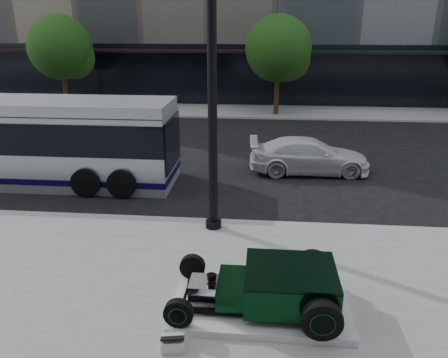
# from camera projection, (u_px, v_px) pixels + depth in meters

# --- Properties ---
(ground) EXTENTS (120.00, 120.00, 0.00)m
(ground) POSITION_uv_depth(u_px,v_px,m) (252.00, 197.00, 14.27)
(ground) COLOR black
(ground) RESTS_ON ground
(sidewalk_far) EXTENTS (70.00, 4.00, 0.12)m
(sidewalk_far) POSITION_uv_depth(u_px,v_px,m) (259.00, 111.00, 27.35)
(sidewalk_far) COLOR gray
(sidewalk_far) RESTS_ON ground
(street_trees) EXTENTS (29.80, 3.80, 5.70)m
(street_trees) POSITION_uv_depth(u_px,v_px,m) (281.00, 51.00, 25.11)
(street_trees) COLOR black
(street_trees) RESTS_ON sidewalk_far
(display_plinth) EXTENTS (3.40, 1.80, 0.15)m
(display_plinth) POSITION_uv_depth(u_px,v_px,m) (260.00, 307.00, 8.48)
(display_plinth) COLOR silver
(display_plinth) RESTS_ON sidewalk_near
(hot_rod) EXTENTS (3.22, 2.00, 0.81)m
(hot_rod) POSITION_uv_depth(u_px,v_px,m) (279.00, 286.00, 8.28)
(hot_rod) COLOR black
(hot_rod) RESTS_ON display_plinth
(info_plaque) EXTENTS (0.44, 0.36, 0.31)m
(info_plaque) POSITION_uv_depth(u_px,v_px,m) (173.00, 343.00, 7.47)
(info_plaque) COLOR silver
(info_plaque) RESTS_ON sidewalk_near
(lamppost) EXTENTS (0.43, 0.43, 7.85)m
(lamppost) POSITION_uv_depth(u_px,v_px,m) (212.00, 94.00, 10.70)
(lamppost) COLOR black
(lamppost) RESTS_ON sidewalk_near
(transit_bus) EXTENTS (12.12, 2.88, 2.92)m
(transit_bus) POSITION_uv_depth(u_px,v_px,m) (4.00, 140.00, 15.33)
(transit_bus) COLOR silver
(transit_bus) RESTS_ON ground
(white_sedan) EXTENTS (4.56, 2.04, 1.30)m
(white_sedan) POSITION_uv_depth(u_px,v_px,m) (309.00, 156.00, 16.41)
(white_sedan) COLOR silver
(white_sedan) RESTS_ON ground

